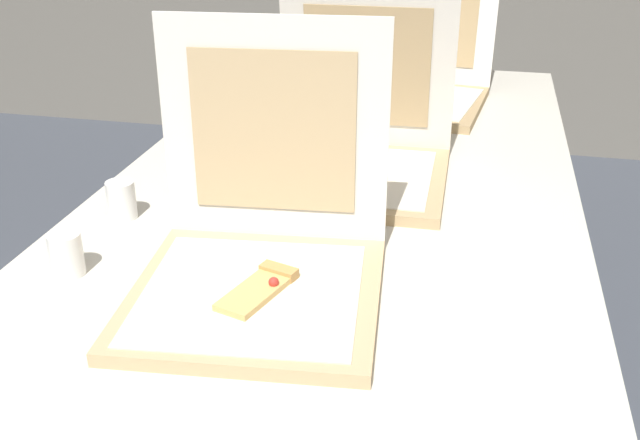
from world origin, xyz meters
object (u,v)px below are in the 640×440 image
cup_white_near_left (66,254)px  pizza_box_middle (357,152)px  pizza_box_front (260,257)px  pizza_box_back (416,82)px  cup_white_near_center (122,200)px  table (329,228)px

cup_white_near_left → pizza_box_middle: bearing=52.7°
pizza_box_front → pizza_box_back: pizza_box_front is taller
cup_white_near_left → cup_white_near_center: size_ratio=1.00×
pizza_box_back → cup_white_near_left: size_ratio=6.23×
pizza_box_back → cup_white_near_center: bearing=-111.5°
pizza_box_front → pizza_box_middle: bearing=76.6°
table → cup_white_near_left: size_ratio=31.81×
pizza_box_front → pizza_box_back: bearing=77.5°
pizza_box_back → table: bearing=-90.4°
table → pizza_box_middle: 0.20m
table → pizza_box_middle: pizza_box_middle is taller
pizza_box_middle → cup_white_near_left: 0.64m
pizza_box_back → cup_white_near_center: size_ratio=6.23×
table → cup_white_near_center: bearing=-161.8°
table → cup_white_near_left: 0.50m
pizza_box_middle → cup_white_near_left: size_ratio=5.40×
pizza_box_middle → cup_white_near_center: pizza_box_middle is taller
table → cup_white_near_left: cup_white_near_left is taller
pizza_box_front → pizza_box_middle: pizza_box_front is taller
pizza_box_front → cup_white_near_left: (-0.32, -0.02, -0.02)m
pizza_box_front → pizza_box_back: (0.13, 1.07, 0.00)m
table → pizza_box_back: bearing=83.2°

